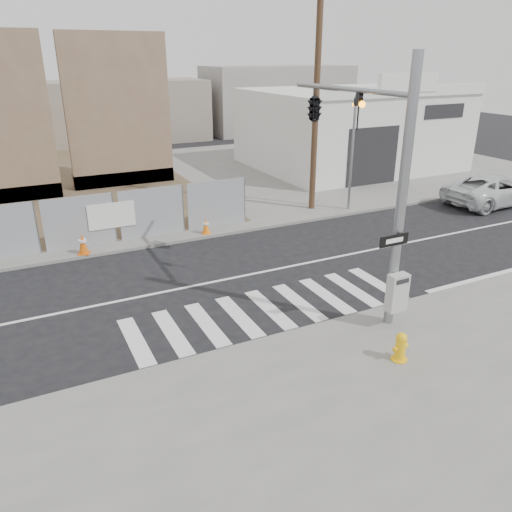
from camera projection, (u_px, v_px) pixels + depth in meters
name	position (u px, v px, depth m)	size (l,w,h in m)	color
ground	(235.00, 278.00, 16.86)	(100.00, 100.00, 0.00)	black
sidewalk_far	(135.00, 185.00, 28.46)	(50.00, 20.00, 0.12)	slate
signal_pole	(340.00, 137.00, 14.39)	(0.96, 5.87, 7.00)	gray
far_signal_pole	(353.00, 138.00, 22.66)	(0.16, 0.20, 5.60)	gray
concrete_wall_right	(120.00, 126.00, 27.07)	(5.50, 1.30, 8.00)	brown
auto_shop	(349.00, 128.00, 32.43)	(12.00, 10.20, 5.95)	silver
utility_pole_right	(316.00, 98.00, 22.14)	(1.60, 0.28, 10.00)	#4D3624
fire_hydrant	(400.00, 347.00, 11.99)	(0.52, 0.52, 0.75)	yellow
suv	(494.00, 190.00, 24.81)	(2.50, 5.43, 1.51)	silver
traffic_cone_c	(83.00, 244.00, 18.41)	(0.53, 0.53, 0.79)	#D8570B
traffic_cone_d	(206.00, 226.00, 20.53)	(0.44, 0.44, 0.66)	orange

